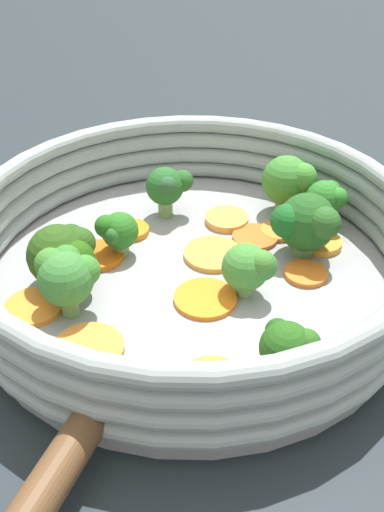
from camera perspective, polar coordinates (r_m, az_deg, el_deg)
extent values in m
plane|color=#1F282D|center=(0.46, 0.00, -2.85)|extent=(4.00, 4.00, 0.00)
cylinder|color=#939699|center=(0.46, 0.00, -2.20)|extent=(0.32, 0.32, 0.01)
torus|color=#8F9C9B|center=(0.45, 0.00, -0.77)|extent=(0.33, 0.33, 0.02)
torus|color=#8F9C9B|center=(0.44, 0.00, 0.83)|extent=(0.33, 0.33, 0.02)
torus|color=#8F9C9B|center=(0.43, 0.00, 2.50)|extent=(0.33, 0.33, 0.02)
torus|color=#8F9C9B|center=(0.42, 0.00, 4.23)|extent=(0.33, 0.33, 0.02)
sphere|color=#94999C|center=(0.36, -12.87, -13.27)|extent=(0.01, 0.01, 0.01)
sphere|color=#969598|center=(0.34, -4.43, -16.06)|extent=(0.01, 0.01, 0.01)
cylinder|color=orange|center=(0.50, -5.77, 2.45)|extent=(0.03, 0.03, 0.01)
cylinder|color=#D75E0F|center=(0.47, -8.87, 0.05)|extent=(0.06, 0.06, 0.00)
cylinder|color=orange|center=(0.39, -9.88, -8.75)|extent=(0.07, 0.07, 0.01)
cylinder|color=orange|center=(0.43, 1.01, -4.12)|extent=(0.06, 0.06, 0.00)
cylinder|color=#F89E3E|center=(0.51, 3.34, 3.52)|extent=(0.04, 0.04, 0.01)
cylinder|color=#D75E1F|center=(0.49, 6.03, 1.80)|extent=(0.05, 0.05, 0.00)
cylinder|color=orange|center=(0.46, 10.77, -1.64)|extent=(0.04, 0.04, 0.00)
cylinder|color=orange|center=(0.37, 2.02, -12.16)|extent=(0.06, 0.06, 0.01)
cylinder|color=orange|center=(0.43, -14.84, -4.72)|extent=(0.05, 0.05, 0.00)
cylinder|color=orange|center=(0.50, 8.26, 2.38)|extent=(0.04, 0.04, 0.00)
cylinder|color=orange|center=(0.49, 12.17, 1.23)|extent=(0.04, 0.04, 0.01)
cylinder|color=orange|center=(0.47, 2.03, 0.19)|extent=(0.05, 0.05, 0.00)
cylinder|color=#7A9B4D|center=(0.51, 12.19, 3.52)|extent=(0.01, 0.01, 0.02)
sphere|color=#287024|center=(0.50, 12.45, 5.34)|extent=(0.03, 0.03, 0.03)
sphere|color=#287123|center=(0.50, 13.67, 5.41)|extent=(0.02, 0.02, 0.02)
sphere|color=#276C29|center=(0.51, 13.07, 6.13)|extent=(0.02, 0.02, 0.02)
cylinder|color=#729D4D|center=(0.53, 8.75, 5.12)|extent=(0.02, 0.02, 0.02)
sphere|color=#37792C|center=(0.52, 8.96, 7.16)|extent=(0.04, 0.04, 0.04)
sphere|color=#3E7A2F|center=(0.51, 10.48, 7.25)|extent=(0.02, 0.02, 0.02)
sphere|color=#3C822D|center=(0.51, 10.53, 7.44)|extent=(0.02, 0.02, 0.02)
cylinder|color=#759C53|center=(0.52, -2.11, 4.89)|extent=(0.01, 0.01, 0.02)
sphere|color=#205923|center=(0.51, -2.15, 6.73)|extent=(0.03, 0.03, 0.03)
sphere|color=#28502C|center=(0.50, -2.49, 6.71)|extent=(0.02, 0.02, 0.02)
sphere|color=#225520|center=(0.51, -0.92, 7.17)|extent=(0.02, 0.02, 0.02)
cylinder|color=#85AC63|center=(0.43, 5.01, -2.83)|extent=(0.01, 0.01, 0.01)
sphere|color=#3D8233|center=(0.42, 5.12, -1.06)|extent=(0.03, 0.03, 0.03)
sphere|color=#347936|center=(0.42, 6.72, -0.93)|extent=(0.02, 0.02, 0.02)
sphere|color=#3E7C2D|center=(0.41, 6.69, -0.73)|extent=(0.02, 0.02, 0.02)
sphere|color=#36842F|center=(0.42, 6.77, -0.85)|extent=(0.02, 0.02, 0.02)
cylinder|color=#688A4D|center=(0.48, 10.68, 0.95)|extent=(0.02, 0.02, 0.02)
sphere|color=#1E4E1C|center=(0.47, 10.96, 3.08)|extent=(0.05, 0.05, 0.05)
sphere|color=#265620|center=(0.45, 12.50, 3.10)|extent=(0.02, 0.02, 0.02)
sphere|color=#17581F|center=(0.46, 9.22, 3.17)|extent=(0.03, 0.03, 0.03)
cylinder|color=#6D9448|center=(0.42, -11.59, -4.37)|extent=(0.01, 0.01, 0.02)
sphere|color=#357532|center=(0.41, -11.93, -2.15)|extent=(0.04, 0.04, 0.04)
sphere|color=#39752A|center=(0.41, -13.29, -0.74)|extent=(0.02, 0.02, 0.02)
sphere|color=#367829|center=(0.41, -10.20, -1.38)|extent=(0.02, 0.02, 0.02)
sphere|color=#34742C|center=(0.41, -11.87, -0.32)|extent=(0.02, 0.02, 0.02)
cylinder|color=#83A362|center=(0.37, 8.67, -10.84)|extent=(0.01, 0.01, 0.02)
sphere|color=#225416|center=(0.35, 8.95, -8.63)|extent=(0.03, 0.03, 0.03)
sphere|color=#275A1A|center=(0.35, 10.81, -8.18)|extent=(0.02, 0.02, 0.02)
sphere|color=#1A4A14|center=(0.36, 8.16, -7.07)|extent=(0.02, 0.02, 0.02)
cylinder|color=#6C8E50|center=(0.47, -6.76, 0.90)|extent=(0.01, 0.01, 0.01)
sphere|color=#25661D|center=(0.47, -6.88, 2.42)|extent=(0.03, 0.03, 0.03)
sphere|color=#205E17|center=(0.46, -8.18, 2.82)|extent=(0.02, 0.02, 0.02)
sphere|color=#285F25|center=(0.46, -7.51, 1.96)|extent=(0.01, 0.01, 0.01)
cylinder|color=#83A463|center=(0.45, -12.28, -1.93)|extent=(0.01, 0.01, 0.01)
sphere|color=#254914|center=(0.44, -12.58, 0.04)|extent=(0.05, 0.05, 0.05)
sphere|color=#204919|center=(0.45, -11.43, 1.63)|extent=(0.02, 0.02, 0.02)
sphere|color=#22510D|center=(0.43, -11.04, -0.24)|extent=(0.03, 0.03, 0.03)
sphere|color=#264C16|center=(0.44, -10.68, 1.19)|extent=(0.02, 0.02, 0.02)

